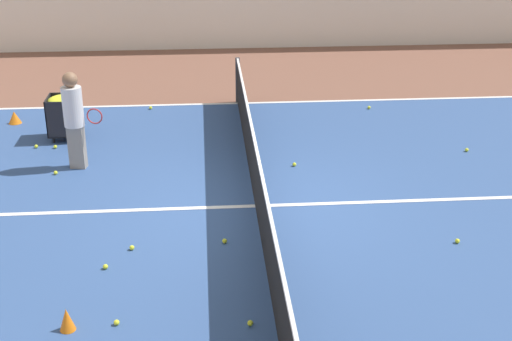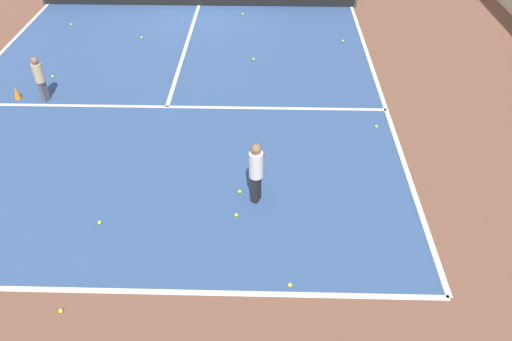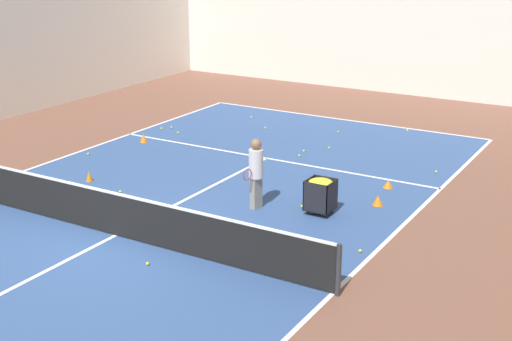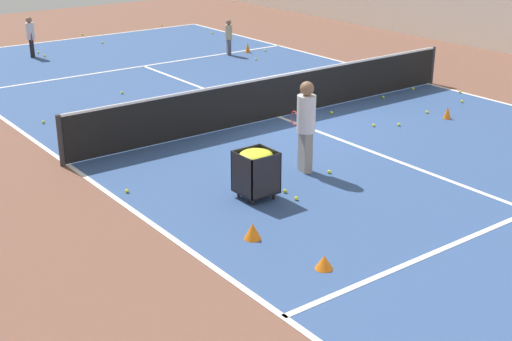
# 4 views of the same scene
# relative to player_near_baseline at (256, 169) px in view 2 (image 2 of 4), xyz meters

# --- Properties ---
(ground_plane) EXTENTS (38.41, 38.41, 0.00)m
(ground_plane) POSITION_rel_player_near_baseline_xyz_m (-2.22, 9.86, -0.73)
(ground_plane) COLOR brown
(court_playing_area) EXTENTS (10.44, 24.05, 0.00)m
(court_playing_area) POSITION_rel_player_near_baseline_xyz_m (-2.22, 9.86, -0.73)
(court_playing_area) COLOR #335189
(court_playing_area) RESTS_ON ground
(line_baseline_near) EXTENTS (10.44, 0.10, 0.00)m
(line_baseline_near) POSITION_rel_player_near_baseline_xyz_m (-2.22, -2.17, -0.73)
(line_baseline_near) COLOR white
(line_baseline_near) RESTS_ON ground
(line_sideline_left) EXTENTS (0.10, 24.05, 0.00)m
(line_sideline_left) POSITION_rel_player_near_baseline_xyz_m (-7.44, 9.86, -0.73)
(line_sideline_left) COLOR white
(line_sideline_left) RESTS_ON ground
(line_sideline_right) EXTENTS (0.10, 24.05, 0.00)m
(line_sideline_right) POSITION_rel_player_near_baseline_xyz_m (3.00, 9.86, -0.73)
(line_sideline_right) COLOR white
(line_sideline_right) RESTS_ON ground
(line_service_near) EXTENTS (10.44, 0.10, 0.00)m
(line_service_near) POSITION_rel_player_near_baseline_xyz_m (-2.22, 3.25, -0.73)
(line_service_near) COLOR white
(line_service_near) RESTS_ON ground
(line_centre_service) EXTENTS (0.10, 13.23, 0.00)m
(line_centre_service) POSITION_rel_player_near_baseline_xyz_m (-2.22, 9.86, -0.73)
(line_centre_service) COLOR white
(line_centre_service) RESTS_ON ground
(player_near_baseline) EXTENTS (0.34, 0.61, 1.28)m
(player_near_baseline) POSITION_rel_player_near_baseline_xyz_m (0.00, 0.00, 0.00)
(player_near_baseline) COLOR black
(player_near_baseline) RESTS_ON ground
(child_midcourt) EXTENTS (0.29, 0.29, 1.14)m
(child_midcourt) POSITION_rel_player_near_baseline_xyz_m (-5.21, 3.48, -0.08)
(child_midcourt) COLOR #4C4C56
(child_midcourt) RESTS_ON ground
(training_cone_3) EXTENTS (0.17, 0.17, 0.33)m
(training_cone_3) POSITION_rel_player_near_baseline_xyz_m (-5.92, 3.54, -0.56)
(training_cone_3) COLOR orange
(training_cone_3) RESTS_ON ground
(tennis_ball_2) EXTENTS (0.07, 0.07, 0.07)m
(tennis_ball_2) POSITION_rel_player_near_baseline_xyz_m (2.64, 2.47, -0.70)
(tennis_ball_2) COLOR yellow
(tennis_ball_2) RESTS_ON ground
(tennis_ball_3) EXTENTS (0.07, 0.07, 0.07)m
(tennis_ball_3) POSITION_rel_player_near_baseline_xyz_m (-0.32, 0.18, -0.70)
(tennis_ball_3) COLOR yellow
(tennis_ball_3) RESTS_ON ground
(tennis_ball_6) EXTENTS (0.07, 0.07, 0.07)m
(tennis_ball_6) POSITION_rel_player_near_baseline_xyz_m (-0.35, -0.46, -0.70)
(tennis_ball_6) COLOR yellow
(tennis_ball_6) RESTS_ON ground
(tennis_ball_8) EXTENTS (0.07, 0.07, 0.07)m
(tennis_ball_8) POSITION_rel_player_near_baseline_xyz_m (-6.04, 8.05, -0.70)
(tennis_ball_8) COLOR yellow
(tennis_ball_8) RESTS_ON ground
(tennis_ball_21) EXTENTS (0.07, 0.07, 0.07)m
(tennis_ball_21) POSITION_rel_player_near_baseline_xyz_m (-2.82, -2.57, -0.70)
(tennis_ball_21) COLOR yellow
(tennis_ball_21) RESTS_ON ground
(tennis_ball_23) EXTENTS (0.07, 0.07, 0.07)m
(tennis_ball_23) POSITION_rel_player_near_baseline_xyz_m (2.39, 7.03, -0.70)
(tennis_ball_23) COLOR yellow
(tennis_ball_23) RESTS_ON ground
(tennis_ball_24) EXTENTS (0.07, 0.07, 0.07)m
(tennis_ball_24) POSITION_rel_player_near_baseline_xyz_m (-3.62, 7.11, -0.70)
(tennis_ball_24) COLOR yellow
(tennis_ball_24) RESTS_ON ground
(tennis_ball_25) EXTENTS (0.07, 0.07, 0.07)m
(tennis_ball_25) POSITION_rel_player_near_baseline_xyz_m (0.58, -2.01, -0.70)
(tennis_ball_25) COLOR yellow
(tennis_ball_25) RESTS_ON ground
(tennis_ball_26) EXTENTS (0.07, 0.07, 0.07)m
(tennis_ball_26) POSITION_rel_player_near_baseline_xyz_m (-5.44, 4.63, -0.70)
(tennis_ball_26) COLOR yellow
(tennis_ball_26) RESTS_ON ground
(tennis_ball_28) EXTENTS (0.07, 0.07, 0.07)m
(tennis_ball_28) POSITION_rel_player_near_baseline_xyz_m (-0.22, 5.77, -0.70)
(tennis_ball_28) COLOR yellow
(tennis_ball_28) RESTS_ON ground
(tennis_ball_31) EXTENTS (0.07, 0.07, 0.07)m
(tennis_ball_31) POSITION_rel_player_near_baseline_xyz_m (-6.61, 10.05, -0.70)
(tennis_ball_31) COLOR yellow
(tennis_ball_31) RESTS_ON ground
(tennis_ball_32) EXTENTS (0.07, 0.07, 0.07)m
(tennis_ball_32) POSITION_rel_player_near_baseline_xyz_m (-2.75, -0.72, -0.70)
(tennis_ball_32) COLOR yellow
(tennis_ball_32) RESTS_ON ground
(tennis_ball_35) EXTENTS (0.07, 0.07, 0.07)m
(tennis_ball_35) POSITION_rel_player_near_baseline_xyz_m (-0.67, 9.06, -0.70)
(tennis_ball_35) COLOR yellow
(tennis_ball_35) RESTS_ON ground
(tennis_ball_37) EXTENTS (0.07, 0.07, 0.07)m
(tennis_ball_37) POSITION_rel_player_near_baseline_xyz_m (-5.34, 10.17, -0.70)
(tennis_ball_37) COLOR yellow
(tennis_ball_37) RESTS_ON ground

